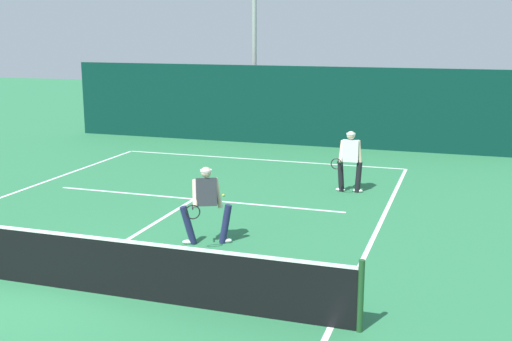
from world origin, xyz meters
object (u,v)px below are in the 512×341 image
object	(u,v)px
player_near	(206,202)
tennis_ball	(223,195)
player_far	(350,159)
light_pole	(254,17)

from	to	relation	value
player_near	tennis_ball	size ratio (longest dim) A/B	24.30
player_near	player_far	distance (m)	5.52
player_near	player_far	bearing A→B (deg)	-135.17
player_far	light_pole	size ratio (longest dim) A/B	0.21
tennis_ball	light_pole	size ratio (longest dim) A/B	0.01
player_near	player_far	world-z (taller)	player_far
player_far	light_pole	bearing A→B (deg)	-59.57
tennis_ball	light_pole	xyz separation A→B (m)	(-2.29, 9.43, 4.72)
player_near	light_pole	world-z (taller)	light_pole
player_far	player_near	bearing A→B (deg)	65.35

